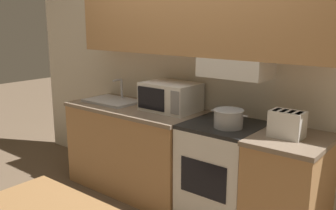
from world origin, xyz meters
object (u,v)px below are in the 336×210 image
sink_basin (112,101)px  toaster (287,124)px  microwave (171,97)px  stove_range (223,173)px  cooking_pot (229,118)px

sink_basin → toaster: bearing=-0.5°
microwave → sink_basin: bearing=-172.1°
stove_range → cooking_pot: size_ratio=2.71×
toaster → sink_basin: bearing=179.5°
cooking_pot → toaster: (0.46, 0.05, 0.02)m
stove_range → microwave: (-0.65, 0.09, 0.57)m
stove_range → toaster: 0.76m
sink_basin → stove_range: bearing=0.5°
stove_range → cooking_pot: cooking_pot is taller
cooking_pot → toaster: 0.47m
sink_basin → microwave: bearing=7.9°
stove_range → microwave: bearing=172.3°
toaster → sink_basin: sink_basin is taller
microwave → toaster: 1.20m
cooking_pot → microwave: bearing=167.4°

